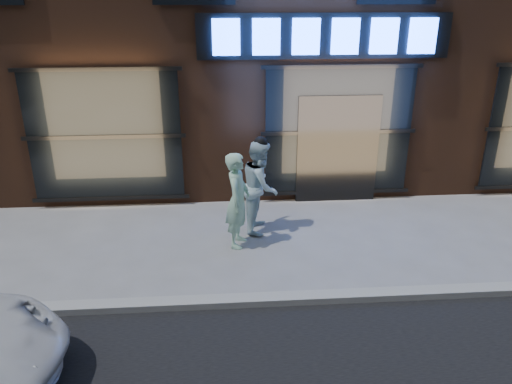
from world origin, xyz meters
TOP-DOWN VIEW (x-y plane):
  - ground at (0.00, 0.00)m, footprint 90.00×90.00m
  - curb at (0.00, 0.00)m, footprint 60.00×0.25m
  - man_bowtie at (-2.28, 1.95)m, footprint 0.57×0.74m
  - man_cap at (-1.81, 2.58)m, footprint 0.84×1.00m

SIDE VIEW (x-z plane):
  - ground at x=0.00m, z-range 0.00..0.00m
  - curb at x=0.00m, z-range 0.00..0.12m
  - man_bowtie at x=-2.28m, z-range 0.00..1.81m
  - man_cap at x=-1.81m, z-range 0.00..1.84m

